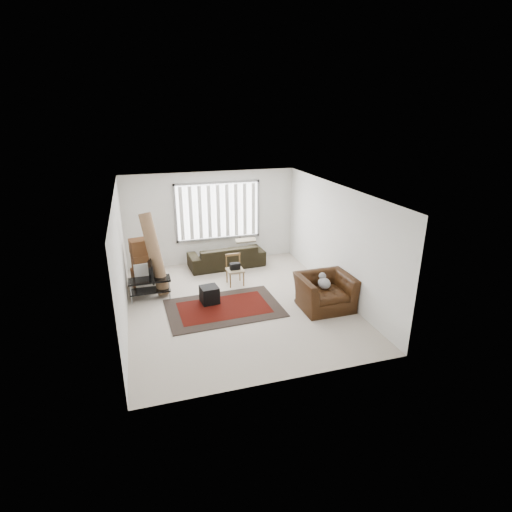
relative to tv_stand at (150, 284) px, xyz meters
The scene contains 11 objects.
room 2.46m from the tv_stand, 11.88° to the right, with size 6.00×6.02×2.71m.
persian_rug 1.94m from the tv_stand, 33.75° to the right, with size 2.65×1.82×0.02m.
tv_stand is the anchor object (origin of this frame).
tv 0.37m from the tv_stand, 153.43° to the right, with size 0.80×0.10×0.46m, color black.
subwoofer 1.51m from the tv_stand, 27.75° to the right, with size 0.40×0.40×0.40m, color black.
moving_boxes 0.83m from the tv_stand, 100.36° to the left, with size 0.60×0.56×1.27m.
white_flatpack 0.42m from the tv_stand, 96.22° to the left, with size 0.58×0.08×0.74m, color silver.
rolled_rug 0.75m from the tv_stand, 57.51° to the left, with size 0.31×0.31×2.04m, color brown.
sofa 2.72m from the tv_stand, 34.05° to the left, with size 2.18×0.94×0.84m, color black.
side_chair 2.19m from the tv_stand, ahead, with size 0.44×0.44×0.79m.
armchair 4.19m from the tv_stand, 23.70° to the right, with size 1.23×1.07×0.90m.
Camera 1 is at (-2.06, -8.27, 4.33)m, focal length 28.00 mm.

